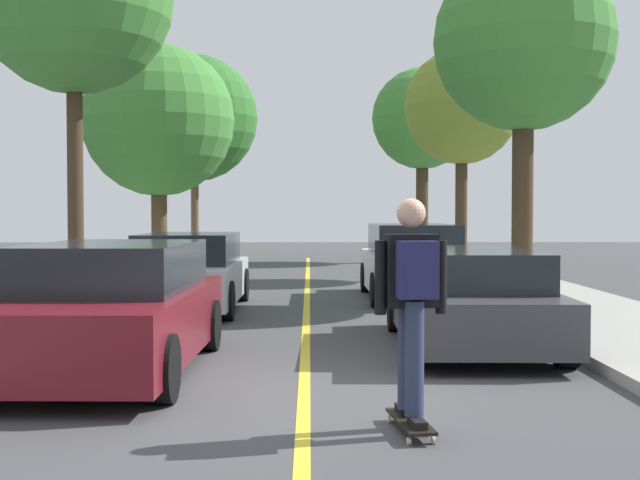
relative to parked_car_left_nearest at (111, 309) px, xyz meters
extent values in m
plane|color=#424244|center=(2.12, -1.19, -0.69)|extent=(80.00, 80.00, 0.00)
cube|color=gold|center=(2.12, 2.81, -0.69)|extent=(0.12, 39.20, 0.01)
cube|color=maroon|center=(0.00, -0.05, -0.15)|extent=(1.97, 4.37, 0.71)
cube|color=black|center=(0.00, 0.15, 0.46)|extent=(1.71, 2.73, 0.51)
cylinder|color=black|center=(0.84, -1.54, -0.37)|extent=(0.24, 0.65, 0.64)
cylinder|color=black|center=(0.91, 1.39, -0.37)|extent=(0.24, 0.65, 0.64)
cylinder|color=black|center=(-0.84, 1.43, -0.37)|extent=(0.24, 0.65, 0.64)
cube|color=#B7B7BC|center=(0.00, 5.76, -0.18)|extent=(1.83, 4.35, 0.65)
cube|color=black|center=(0.00, 5.95, 0.41)|extent=(1.61, 2.66, 0.52)
cylinder|color=black|center=(0.84, 4.28, -0.37)|extent=(0.22, 0.64, 0.64)
cylinder|color=black|center=(-0.85, 4.29, -0.37)|extent=(0.22, 0.64, 0.64)
cylinder|color=black|center=(0.85, 7.23, -0.37)|extent=(0.22, 0.64, 0.64)
cylinder|color=black|center=(-0.84, 7.23, -0.37)|extent=(0.22, 0.64, 0.64)
cube|color=#38383D|center=(4.23, 1.61, -0.21)|extent=(1.93, 4.29, 0.61)
cube|color=black|center=(4.24, 1.68, 0.33)|extent=(1.67, 2.88, 0.47)
cylinder|color=black|center=(3.43, 3.05, -0.37)|extent=(0.24, 0.65, 0.64)
cylinder|color=black|center=(5.12, 3.01, -0.37)|extent=(0.24, 0.65, 0.64)
cylinder|color=black|center=(3.35, 0.21, -0.37)|extent=(0.24, 0.65, 0.64)
cylinder|color=black|center=(5.04, 0.16, -0.37)|extent=(0.24, 0.65, 0.64)
cube|color=white|center=(4.23, 7.59, -0.14)|extent=(1.79, 4.31, 0.74)
cube|color=black|center=(4.23, 7.62, 0.52)|extent=(1.58, 2.89, 0.58)
cylinder|color=black|center=(3.40, 9.05, -0.37)|extent=(0.22, 0.64, 0.64)
cylinder|color=black|center=(5.07, 9.04, -0.37)|extent=(0.22, 0.64, 0.64)
cylinder|color=black|center=(3.40, 6.13, -0.37)|extent=(0.22, 0.64, 0.64)
cylinder|color=black|center=(5.07, 6.13, -0.37)|extent=(0.22, 0.64, 0.64)
cylinder|color=#3D2D1E|center=(-1.83, 5.22, 1.54)|extent=(0.27, 0.27, 4.18)
cylinder|color=#4C3823|center=(-1.83, 13.16, 0.94)|extent=(0.42, 0.42, 2.98)
sphere|color=#3D7F33|center=(-1.83, 13.16, 3.48)|extent=(4.03, 4.03, 4.03)
cylinder|color=brown|center=(-1.83, 20.07, 1.35)|extent=(0.27, 0.27, 3.81)
sphere|color=#2D6B28|center=(-1.83, 20.07, 4.31)|extent=(4.39, 4.39, 4.39)
cylinder|color=#3D2D1E|center=(6.06, 6.13, 1.40)|extent=(0.39, 0.39, 3.89)
sphere|color=#3D7F33|center=(6.06, 6.13, 4.17)|extent=(3.28, 3.28, 3.28)
cylinder|color=#3D2D1E|center=(6.06, 12.30, 1.25)|extent=(0.31, 0.31, 3.59)
sphere|color=olive|center=(6.06, 12.30, 3.75)|extent=(2.95, 2.95, 2.95)
cylinder|color=#3D2D1E|center=(6.06, 19.77, 1.26)|extent=(0.42, 0.42, 3.61)
sphere|color=#3D7F33|center=(6.06, 19.77, 4.28)|extent=(3.48, 3.48, 3.48)
cylinder|color=#B2140F|center=(-1.50, 3.32, -0.28)|extent=(0.20, 0.20, 0.55)
sphere|color=#B2140F|center=(-1.50, 3.32, 0.06)|extent=(0.18, 0.18, 0.18)
cube|color=black|center=(2.97, -2.56, -0.60)|extent=(0.32, 0.86, 0.02)
cylinder|color=beige|center=(2.83, -2.23, -0.66)|extent=(0.03, 0.06, 0.06)
cylinder|color=beige|center=(3.02, -2.21, -0.66)|extent=(0.03, 0.06, 0.06)
cylinder|color=beige|center=(2.91, -2.91, -0.66)|extent=(0.03, 0.06, 0.06)
cylinder|color=beige|center=(3.10, -2.89, -0.66)|extent=(0.03, 0.06, 0.06)
cube|color=#99999E|center=(2.93, -2.22, -0.62)|extent=(0.10, 0.05, 0.02)
cube|color=#99999E|center=(3.01, -2.90, -0.62)|extent=(0.10, 0.05, 0.02)
cube|color=black|center=(2.94, -2.34, -0.56)|extent=(0.13, 0.27, 0.06)
cube|color=black|center=(2.99, -2.78, -0.56)|extent=(0.13, 0.27, 0.06)
cylinder|color=#283351|center=(2.95, -2.44, -0.08)|extent=(0.17, 0.17, 0.89)
cylinder|color=#283351|center=(2.98, -2.68, -0.08)|extent=(0.17, 0.17, 0.89)
cube|color=black|center=(2.97, -2.56, 0.59)|extent=(0.42, 0.27, 0.57)
sphere|color=tan|center=(2.97, -2.56, 1.05)|extent=(0.23, 0.23, 0.23)
cylinder|color=black|center=(2.72, -2.59, 0.54)|extent=(0.10, 0.10, 0.58)
cylinder|color=black|center=(3.21, -2.53, 0.54)|extent=(0.10, 0.10, 0.58)
cube|color=#1E1E4C|center=(2.99, -2.76, 0.61)|extent=(0.32, 0.22, 0.44)
camera|label=1|loc=(2.17, -9.11, 1.06)|focal=46.97mm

